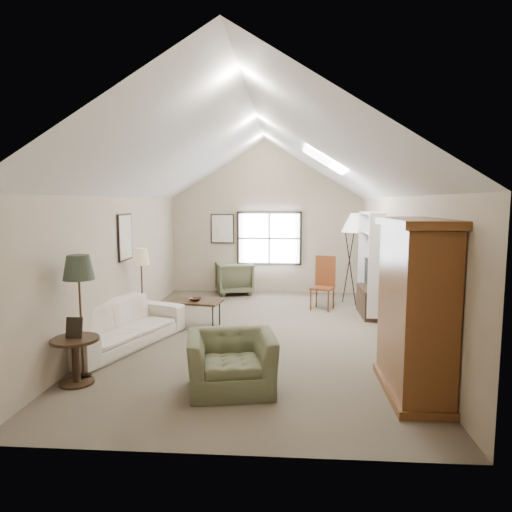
# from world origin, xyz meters

# --- Properties ---
(room_shell) EXTENTS (5.01, 8.01, 4.00)m
(room_shell) POSITION_xyz_m (0.00, 0.00, 3.21)
(room_shell) COLOR #6C5E4D
(room_shell) RESTS_ON ground
(window) EXTENTS (1.72, 0.08, 1.42)m
(window) POSITION_xyz_m (0.10, 3.96, 1.45)
(window) COLOR black
(window) RESTS_ON room_shell
(skylight) EXTENTS (0.80, 1.20, 0.52)m
(skylight) POSITION_xyz_m (1.30, 0.90, 3.22)
(skylight) COLOR white
(skylight) RESTS_ON room_shell
(wall_art) EXTENTS (1.97, 3.71, 0.88)m
(wall_art) POSITION_xyz_m (-1.88, 1.94, 1.73)
(wall_art) COLOR black
(wall_art) RESTS_ON room_shell
(armoire) EXTENTS (0.60, 1.50, 2.20)m
(armoire) POSITION_xyz_m (2.18, -2.40, 1.10)
(armoire) COLOR brown
(armoire) RESTS_ON ground
(tv_alcove) EXTENTS (0.32, 1.30, 2.10)m
(tv_alcove) POSITION_xyz_m (2.34, 1.60, 1.15)
(tv_alcove) COLOR white
(tv_alcove) RESTS_ON ground
(media_console) EXTENTS (0.34, 1.18, 0.60)m
(media_console) POSITION_xyz_m (2.32, 1.60, 0.30)
(media_console) COLOR #382316
(media_console) RESTS_ON ground
(tv_panel) EXTENTS (0.05, 0.90, 0.55)m
(tv_panel) POSITION_xyz_m (2.32, 1.60, 0.92)
(tv_panel) COLOR black
(tv_panel) RESTS_ON media_console
(sofa) EXTENTS (1.76, 2.68, 0.73)m
(sofa) POSITION_xyz_m (-2.20, -0.82, 0.36)
(sofa) COLOR beige
(sofa) RESTS_ON ground
(armchair_near) EXTENTS (1.27, 1.16, 0.72)m
(armchair_near) POSITION_xyz_m (-0.12, -2.45, 0.36)
(armchair_near) COLOR #5F6244
(armchair_near) RESTS_ON ground
(armchair_far) EXTENTS (1.12, 1.14, 0.84)m
(armchair_far) POSITION_xyz_m (-0.81, 3.70, 0.42)
(armchair_far) COLOR #5F5F42
(armchair_far) RESTS_ON ground
(coffee_table) EXTENTS (1.06, 0.71, 0.50)m
(coffee_table) POSITION_xyz_m (-1.19, 0.50, 0.25)
(coffee_table) COLOR #3A2717
(coffee_table) RESTS_ON ground
(bowl) EXTENTS (0.27, 0.27, 0.06)m
(bowl) POSITION_xyz_m (-1.19, 0.50, 0.53)
(bowl) COLOR #3D2019
(bowl) RESTS_ON coffee_table
(side_table) EXTENTS (0.80, 0.80, 0.62)m
(side_table) POSITION_xyz_m (-2.20, -2.42, 0.31)
(side_table) COLOR #312114
(side_table) RESTS_ON ground
(side_chair) EXTENTS (0.61, 0.61, 1.20)m
(side_chair) POSITION_xyz_m (1.37, 2.05, 0.60)
(side_chair) COLOR brown
(side_chair) RESTS_ON ground
(tripod_lamp) EXTENTS (0.70, 0.70, 2.19)m
(tripod_lamp) POSITION_xyz_m (2.16, 2.69, 1.09)
(tripod_lamp) COLOR white
(tripod_lamp) RESTS_ON ground
(dark_lamp) EXTENTS (0.53, 0.53, 1.74)m
(dark_lamp) POSITION_xyz_m (-2.20, -2.22, 0.87)
(dark_lamp) COLOR #232A1E
(dark_lamp) RESTS_ON ground
(tan_lamp) EXTENTS (0.40, 0.40, 1.56)m
(tan_lamp) POSITION_xyz_m (-2.20, 0.38, 0.78)
(tan_lamp) COLOR tan
(tan_lamp) RESTS_ON ground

